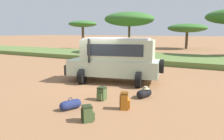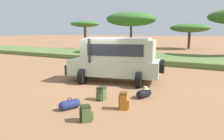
# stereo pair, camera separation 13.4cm
# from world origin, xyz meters

# --- Properties ---
(ground_plane) EXTENTS (320.00, 320.00, 0.00)m
(ground_plane) POSITION_xyz_m (0.00, 0.00, 0.00)
(ground_plane) COLOR #936642
(grass_bank) EXTENTS (120.00, 7.00, 0.44)m
(grass_bank) POSITION_xyz_m (0.00, 11.01, 0.22)
(grass_bank) COLOR #5B7538
(grass_bank) RESTS_ON ground_plane
(safari_vehicle) EXTENTS (5.47, 3.47, 2.44)m
(safari_vehicle) POSITION_xyz_m (0.72, 0.66, 1.29)
(safari_vehicle) COLOR #B2C6A8
(safari_vehicle) RESTS_ON ground_plane
(backpack_beside_front_wheel) EXTENTS (0.44, 0.45, 0.52)m
(backpack_beside_front_wheel) POSITION_xyz_m (2.57, -4.65, 0.25)
(backpack_beside_front_wheel) COLOR #42562D
(backpack_beside_front_wheel) RESTS_ON ground_plane
(backpack_cluster_center) EXTENTS (0.42, 0.39, 0.63)m
(backpack_cluster_center) POSITION_xyz_m (3.10, -3.11, 0.30)
(backpack_cluster_center) COLOR #B26619
(backpack_cluster_center) RESTS_ON ground_plane
(backpack_near_rear_wheel) EXTENTS (0.31, 0.42, 0.54)m
(backpack_near_rear_wheel) POSITION_xyz_m (1.80, -2.57, 0.26)
(backpack_near_rear_wheel) COLOR #42562D
(backpack_near_rear_wheel) RESTS_ON ground_plane
(duffel_bag_low_black_case) EXTENTS (0.49, 0.81, 0.46)m
(duffel_bag_low_black_case) POSITION_xyz_m (3.20, -1.40, 0.19)
(duffel_bag_low_black_case) COLOR black
(duffel_bag_low_black_case) RESTS_ON ground_plane
(duffel_bag_soft_canvas) EXTENTS (0.52, 0.81, 0.44)m
(duffel_bag_soft_canvas) POSITION_xyz_m (1.40, -4.05, 0.17)
(duffel_bag_soft_canvas) COLOR navy
(duffel_bag_soft_canvas) RESTS_ON ground_plane
(acacia_tree_far_left) EXTENTS (4.71, 4.32, 4.59)m
(acacia_tree_far_left) POSITION_xyz_m (-15.34, 19.27, 4.01)
(acacia_tree_far_left) COLOR brown
(acacia_tree_far_left) RESTS_ON ground_plane
(acacia_tree_left_mid) EXTENTS (5.65, 5.79, 5.01)m
(acacia_tree_left_mid) POSITION_xyz_m (-4.33, 13.34, 4.20)
(acacia_tree_left_mid) COLOR brown
(acacia_tree_left_mid) RESTS_ON ground_plane
(acacia_tree_centre_back) EXTENTS (6.36, 6.48, 4.15)m
(acacia_tree_centre_back) POSITION_xyz_m (-0.62, 28.10, 3.41)
(acacia_tree_centre_back) COLOR brown
(acacia_tree_centre_back) RESTS_ON ground_plane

